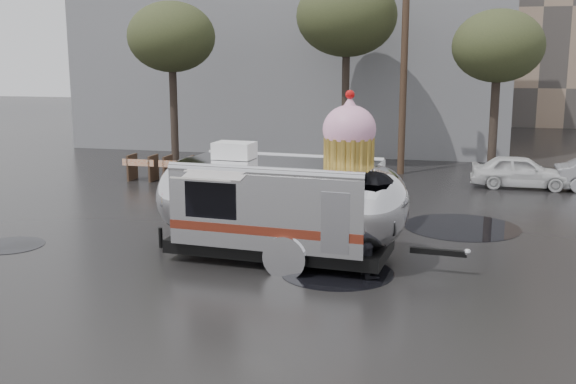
# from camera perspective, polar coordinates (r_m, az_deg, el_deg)

# --- Properties ---
(ground) EXTENTS (120.00, 120.00, 0.00)m
(ground) POSITION_cam_1_polar(r_m,az_deg,el_deg) (15.07, -4.83, -6.77)
(ground) COLOR black
(ground) RESTS_ON ground
(puddles) EXTENTS (13.54, 7.78, 0.01)m
(puddles) POSITION_cam_1_polar(r_m,az_deg,el_deg) (17.47, 6.30, -4.25)
(puddles) COLOR black
(puddles) RESTS_ON ground
(grey_building) EXTENTS (22.00, 12.00, 13.00)m
(grey_building) POSITION_cam_1_polar(r_m,az_deg,el_deg) (38.57, 1.20, 14.00)
(grey_building) COLOR slate
(grey_building) RESTS_ON ground
(utility_pole) EXTENTS (1.60, 0.28, 9.00)m
(utility_pole) POSITION_cam_1_polar(r_m,az_deg,el_deg) (27.62, 9.81, 11.03)
(utility_pole) COLOR #473323
(utility_pole) RESTS_ON ground
(tree_left) EXTENTS (3.64, 3.64, 6.95)m
(tree_left) POSITION_cam_1_polar(r_m,az_deg,el_deg) (29.02, -9.84, 12.74)
(tree_left) COLOR #382D26
(tree_left) RESTS_ON ground
(tree_mid) EXTENTS (4.20, 4.20, 8.03)m
(tree_mid) POSITION_cam_1_polar(r_m,az_deg,el_deg) (28.97, 5.00, 14.56)
(tree_mid) COLOR #382D26
(tree_mid) RESTS_ON ground
(tree_right) EXTENTS (3.36, 3.36, 6.42)m
(tree_right) POSITION_cam_1_polar(r_m,az_deg,el_deg) (26.56, 17.36, 11.63)
(tree_right) COLOR #382D26
(tree_right) RESTS_ON ground
(barricade_row) EXTENTS (4.30, 0.80, 1.00)m
(barricade_row) POSITION_cam_1_polar(r_m,az_deg,el_deg) (25.98, -9.26, 1.96)
(barricade_row) COLOR #473323
(barricade_row) RESTS_ON ground
(airstream_trailer) EXTENTS (7.54, 3.01, 4.06)m
(airstream_trailer) POSITION_cam_1_polar(r_m,az_deg,el_deg) (15.57, -0.39, -0.71)
(airstream_trailer) COLOR silver
(airstream_trailer) RESTS_ON ground
(person_right) EXTENTS (0.73, 0.88, 1.61)m
(person_right) POSITION_cam_1_polar(r_m,az_deg,el_deg) (14.68, 7.02, -4.03)
(person_right) COLOR black
(person_right) RESTS_ON ground
(umbrella_black) EXTENTS (1.17, 1.17, 2.34)m
(umbrella_black) POSITION_cam_1_polar(r_m,az_deg,el_deg) (14.43, 7.13, 0.35)
(umbrella_black) COLOR black
(umbrella_black) RESTS_ON ground
(tripod) EXTENTS (0.57, 0.53, 1.38)m
(tripod) POSITION_cam_1_polar(r_m,az_deg,el_deg) (15.39, 5.59, -3.33)
(tripod) COLOR black
(tripod) RESTS_ON ground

